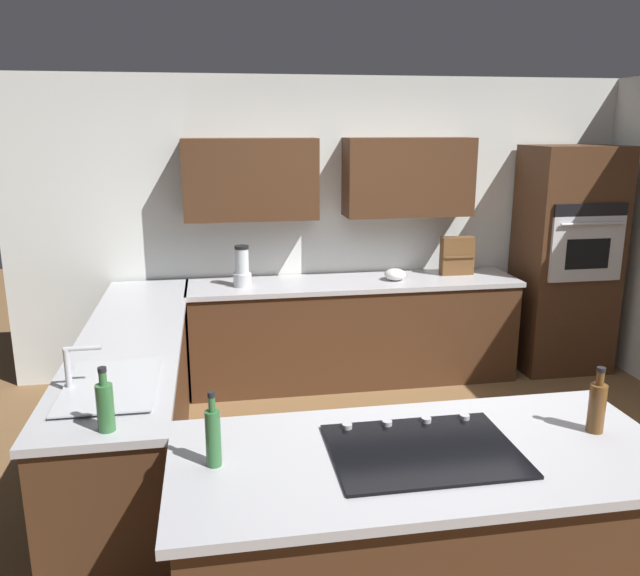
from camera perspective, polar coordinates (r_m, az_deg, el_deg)
ground_plane at (r=4.31m, az=9.46°, el=-16.52°), size 14.00×14.00×0.00m
wall_back at (r=5.71m, az=2.73°, el=6.42°), size 6.00×0.44×2.60m
lower_cabinets_back at (r=5.62m, az=2.98°, el=-4.01°), size 2.80×0.60×0.86m
countertop_back at (r=5.49m, az=3.04°, el=0.45°), size 2.84×0.64×0.04m
lower_cabinets_side at (r=4.43m, az=-16.04°, el=-9.75°), size 0.60×2.90×0.86m
countertop_side at (r=4.27m, az=-16.46°, el=-4.23°), size 0.64×2.94×0.04m
island_base at (r=2.99m, az=8.79°, el=-22.13°), size 1.99×0.84×0.86m
island_top at (r=2.75m, az=9.16°, el=-14.55°), size 2.07×0.92×0.04m
wall_oven at (r=6.18m, az=21.02°, el=2.35°), size 0.80×0.66×2.02m
sink_unit at (r=3.45m, az=-18.24°, el=-8.17°), size 0.46×0.70×0.23m
cooktop at (r=2.74m, az=9.14°, el=-13.99°), size 0.76×0.56×0.03m
blender at (r=5.29m, az=-6.93°, el=1.69°), size 0.15×0.15×0.34m
mixing_bowl at (r=5.52m, az=6.69°, el=1.21°), size 0.18×0.18×0.10m
spice_rack at (r=5.80m, az=12.10°, el=2.81°), size 0.29×0.11×0.34m
dish_soap_bottle at (r=2.97m, az=-18.56°, el=-9.87°), size 0.08×0.08×0.29m
oil_bottle at (r=2.59m, az=-9.48°, el=-12.84°), size 0.06×0.06×0.31m
second_bottle at (r=3.06m, az=23.42°, el=-9.60°), size 0.07×0.07×0.30m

